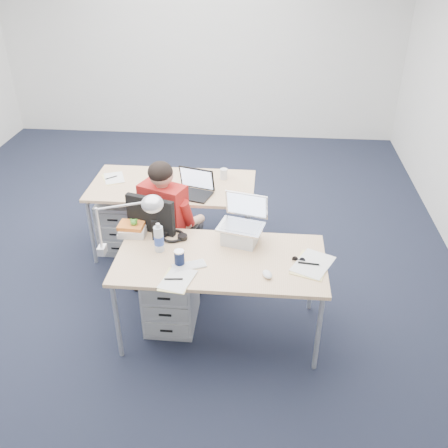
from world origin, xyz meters
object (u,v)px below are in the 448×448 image
(headphones, at_px, (173,235))
(cordless_phone, at_px, (155,230))
(office_chair, at_px, (166,262))
(computer_mouse, at_px, (267,274))
(can_koozie, at_px, (179,258))
(bear_figurine, at_px, (134,227))
(seated_person, at_px, (173,221))
(water_bottle, at_px, (159,237))
(desk_lamp, at_px, (120,224))
(far_cup, at_px, (224,174))
(drawer_pedestal_near, at_px, (171,295))
(dark_laptop, at_px, (192,183))
(desk_far, at_px, (173,189))
(sunglasses, at_px, (299,260))
(wireless_keyboard, at_px, (189,266))
(silver_laptop, at_px, (241,221))
(drawer_pedestal_far, at_px, (122,222))
(desk_near, at_px, (220,263))
(book_stack, at_px, (132,229))

(headphones, xyz_separation_m, cordless_phone, (-0.13, -0.04, 0.06))
(office_chair, height_order, computer_mouse, office_chair)
(can_koozie, distance_m, bear_figurine, 0.58)
(seated_person, bearing_deg, water_bottle, -66.78)
(desk_lamp, height_order, far_cup, desk_lamp)
(drawer_pedestal_near, bearing_deg, dark_laptop, 86.54)
(desk_far, xyz_separation_m, bear_figurine, (-0.14, -0.94, 0.12))
(computer_mouse, xyz_separation_m, desk_lamp, (-1.11, 0.18, 0.25))
(cordless_phone, height_order, sunglasses, cordless_phone)
(desk_far, distance_m, bear_figurine, 0.96)
(desk_lamp, bearing_deg, wireless_keyboard, -14.25)
(headphones, bearing_deg, office_chair, 130.74)
(seated_person, height_order, headphones, seated_person)
(can_koozie, height_order, desk_lamp, desk_lamp)
(wireless_keyboard, bearing_deg, far_cup, 62.16)
(silver_laptop, bearing_deg, headphones, -167.19)
(drawer_pedestal_far, height_order, water_bottle, water_bottle)
(office_chair, relative_size, drawer_pedestal_far, 1.89)
(far_cup, bearing_deg, desk_near, -85.90)
(book_stack, bearing_deg, far_cup, 59.67)
(silver_laptop, relative_size, cordless_phone, 2.18)
(computer_mouse, bearing_deg, silver_laptop, 94.95)
(desk_far, relative_size, desk_lamp, 2.94)
(wireless_keyboard, relative_size, computer_mouse, 2.38)
(desk_lamp, bearing_deg, office_chair, 66.79)
(wireless_keyboard, distance_m, desk_lamp, 0.60)
(wireless_keyboard, relative_size, headphones, 0.98)
(office_chair, xyz_separation_m, dark_laptop, (0.18, 0.48, 0.56))
(silver_laptop, bearing_deg, computer_mouse, -50.11)
(cordless_phone, bearing_deg, wireless_keyboard, -53.78)
(computer_mouse, relative_size, water_bottle, 0.43)
(seated_person, distance_m, desk_lamp, 0.84)
(desk_near, relative_size, office_chair, 1.54)
(silver_laptop, distance_m, book_stack, 0.90)
(wireless_keyboard, height_order, book_stack, book_stack)
(drawer_pedestal_far, bearing_deg, headphones, -52.40)
(drawer_pedestal_far, relative_size, water_bottle, 2.27)
(desk_lamp, bearing_deg, dark_laptop, 66.60)
(drawer_pedestal_near, distance_m, dark_laptop, 1.09)
(office_chair, xyz_separation_m, sunglasses, (1.14, -0.51, 0.45))
(desk_near, relative_size, computer_mouse, 15.40)
(can_koozie, bearing_deg, water_bottle, 136.96)
(drawer_pedestal_near, height_order, far_cup, far_cup)
(desk_far, relative_size, bear_figurine, 10.45)
(book_stack, xyz_separation_m, desk_lamp, (0.00, -0.29, 0.22))
(cordless_phone, bearing_deg, dark_laptop, 69.55)
(desk_near, xyz_separation_m, wireless_keyboard, (-0.22, -0.13, 0.05))
(desk_far, relative_size, can_koozie, 12.85)
(can_koozie, bearing_deg, computer_mouse, -7.70)
(desk_near, distance_m, office_chair, 0.85)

